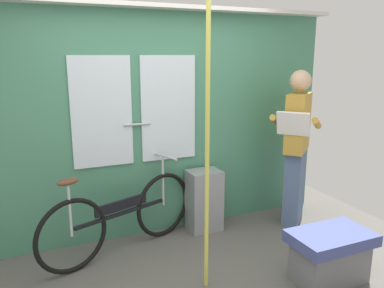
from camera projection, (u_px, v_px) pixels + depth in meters
train_door_wall at (153, 120)px, 4.08m from camera, size 4.10×0.28×2.40m
bicycle_near_door at (121, 217)px, 3.77m from camera, size 1.66×0.72×0.91m
passenger_reading_newspaper at (296, 145)px, 4.33m from camera, size 0.64×0.62×1.77m
trash_bin_by_wall at (204, 200)px, 4.29m from camera, size 0.36×0.28×0.69m
handrail_pole at (207, 151)px, 3.04m from camera, size 0.04×0.04×2.36m
bench_seat_corner at (330, 255)px, 3.32m from camera, size 0.70×0.44×0.45m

